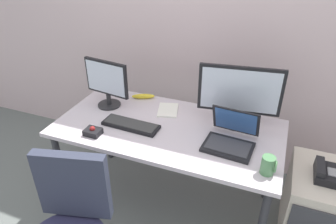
{
  "coord_description": "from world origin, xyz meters",
  "views": [
    {
      "loc": [
        0.67,
        -1.72,
        1.95
      ],
      "look_at": [
        0.0,
        0.0,
        0.85
      ],
      "focal_mm": 33.25,
      "sensor_mm": 36.0,
      "label": 1
    }
  ],
  "objects_px": {
    "monitor_side": "(107,82)",
    "keyboard": "(131,125)",
    "monitor_main": "(240,93)",
    "paper_notepad": "(168,110)",
    "file_cabinet": "(316,208)",
    "banana": "(143,96)",
    "laptop": "(231,137)",
    "desk_phone": "(328,173)",
    "trackball_mouse": "(93,132)",
    "coffee_mug": "(268,165)"
  },
  "relations": [
    {
      "from": "keyboard",
      "to": "banana",
      "type": "height_order",
      "value": "banana"
    },
    {
      "from": "monitor_side",
      "to": "paper_notepad",
      "type": "bearing_deg",
      "value": 11.06
    },
    {
      "from": "laptop",
      "to": "keyboard",
      "type": "bearing_deg",
      "value": -175.86
    },
    {
      "from": "monitor_main",
      "to": "file_cabinet",
      "type": "bearing_deg",
      "value": -13.39
    },
    {
      "from": "keyboard",
      "to": "paper_notepad",
      "type": "distance_m",
      "value": 0.34
    },
    {
      "from": "laptop",
      "to": "file_cabinet",
      "type": "bearing_deg",
      "value": 8.37
    },
    {
      "from": "monitor_main",
      "to": "monitor_side",
      "type": "bearing_deg",
      "value": -175.15
    },
    {
      "from": "monitor_side",
      "to": "keyboard",
      "type": "height_order",
      "value": "monitor_side"
    },
    {
      "from": "laptop",
      "to": "trackball_mouse",
      "type": "bearing_deg",
      "value": -165.39
    },
    {
      "from": "desk_phone",
      "to": "paper_notepad",
      "type": "distance_m",
      "value": 1.17
    },
    {
      "from": "banana",
      "to": "monitor_main",
      "type": "bearing_deg",
      "value": -8.78
    },
    {
      "from": "keyboard",
      "to": "banana",
      "type": "relative_size",
      "value": 2.18
    },
    {
      "from": "monitor_main",
      "to": "banana",
      "type": "xyz_separation_m",
      "value": [
        -0.78,
        0.12,
        -0.23
      ]
    },
    {
      "from": "file_cabinet",
      "to": "monitor_main",
      "type": "xyz_separation_m",
      "value": [
        -0.63,
        0.15,
        0.7
      ]
    },
    {
      "from": "desk_phone",
      "to": "monitor_side",
      "type": "bearing_deg",
      "value": 177.03
    },
    {
      "from": "monitor_main",
      "to": "keyboard",
      "type": "bearing_deg",
      "value": -156.88
    },
    {
      "from": "desk_phone",
      "to": "monitor_side",
      "type": "height_order",
      "value": "monitor_side"
    },
    {
      "from": "trackball_mouse",
      "to": "file_cabinet",
      "type": "bearing_deg",
      "value": 12.08
    },
    {
      "from": "trackball_mouse",
      "to": "banana",
      "type": "xyz_separation_m",
      "value": [
        0.1,
        0.6,
        -0.0
      ]
    },
    {
      "from": "paper_notepad",
      "to": "keyboard",
      "type": "bearing_deg",
      "value": -118.8
    },
    {
      "from": "file_cabinet",
      "to": "paper_notepad",
      "type": "bearing_deg",
      "value": 172.21
    },
    {
      "from": "file_cabinet",
      "to": "keyboard",
      "type": "distance_m",
      "value": 1.41
    },
    {
      "from": "desk_phone",
      "to": "keyboard",
      "type": "distance_m",
      "value": 1.33
    },
    {
      "from": "monitor_side",
      "to": "trackball_mouse",
      "type": "relative_size",
      "value": 3.4
    },
    {
      "from": "banana",
      "to": "paper_notepad",
      "type": "bearing_deg",
      "value": -23.47
    },
    {
      "from": "trackball_mouse",
      "to": "banana",
      "type": "relative_size",
      "value": 0.58
    },
    {
      "from": "laptop",
      "to": "trackball_mouse",
      "type": "height_order",
      "value": "laptop"
    },
    {
      "from": "paper_notepad",
      "to": "desk_phone",
      "type": "bearing_deg",
      "value": -8.65
    },
    {
      "from": "desk_phone",
      "to": "paper_notepad",
      "type": "relative_size",
      "value": 0.96
    },
    {
      "from": "monitor_main",
      "to": "paper_notepad",
      "type": "distance_m",
      "value": 0.58
    },
    {
      "from": "monitor_main",
      "to": "monitor_side",
      "type": "height_order",
      "value": "monitor_main"
    },
    {
      "from": "desk_phone",
      "to": "banana",
      "type": "bearing_deg",
      "value": 168.44
    },
    {
      "from": "file_cabinet",
      "to": "desk_phone",
      "type": "bearing_deg",
      "value": -116.78
    },
    {
      "from": "laptop",
      "to": "trackball_mouse",
      "type": "relative_size",
      "value": 3.0
    },
    {
      "from": "file_cabinet",
      "to": "banana",
      "type": "relative_size",
      "value": 3.07
    },
    {
      "from": "desk_phone",
      "to": "laptop",
      "type": "bearing_deg",
      "value": -173.02
    },
    {
      "from": "desk_phone",
      "to": "trackball_mouse",
      "type": "bearing_deg",
      "value": -168.46
    },
    {
      "from": "file_cabinet",
      "to": "monitor_side",
      "type": "relative_size",
      "value": 1.56
    },
    {
      "from": "file_cabinet",
      "to": "coffee_mug",
      "type": "xyz_separation_m",
      "value": [
        -0.37,
        -0.3,
        0.5
      ]
    },
    {
      "from": "coffee_mug",
      "to": "paper_notepad",
      "type": "distance_m",
      "value": 0.91
    },
    {
      "from": "file_cabinet",
      "to": "banana",
      "type": "height_order",
      "value": "banana"
    },
    {
      "from": "monitor_side",
      "to": "file_cabinet",
      "type": "bearing_deg",
      "value": -2.37
    },
    {
      "from": "file_cabinet",
      "to": "laptop",
      "type": "distance_m",
      "value": 0.8
    },
    {
      "from": "laptop",
      "to": "banana",
      "type": "bearing_deg",
      "value": 155.4
    },
    {
      "from": "laptop",
      "to": "desk_phone",
      "type": "bearing_deg",
      "value": 6.98
    },
    {
      "from": "desk_phone",
      "to": "coffee_mug",
      "type": "distance_m",
      "value": 0.49
    },
    {
      "from": "monitor_main",
      "to": "keyboard",
      "type": "height_order",
      "value": "monitor_main"
    },
    {
      "from": "desk_phone",
      "to": "keyboard",
      "type": "height_order",
      "value": "keyboard"
    },
    {
      "from": "laptop",
      "to": "coffee_mug",
      "type": "xyz_separation_m",
      "value": [
        0.25,
        -0.2,
        0.01
      ]
    },
    {
      "from": "monitor_main",
      "to": "banana",
      "type": "distance_m",
      "value": 0.83
    }
  ]
}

